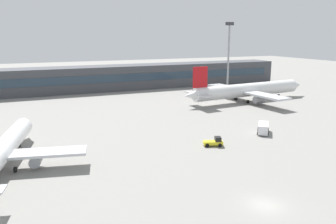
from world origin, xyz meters
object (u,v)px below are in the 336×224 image
Objects in this scene: airplane_near at (2,151)px; baggage_tug_yellow at (214,142)px; service_van_white at (263,128)px; floodlight_tower_east at (229,51)px; airplane_mid at (248,90)px.

baggage_tug_yellow is (36.02, -3.41, -1.99)m from airplane_near.
service_van_white is 62.50m from floodlight_tower_east.
airplane_near is at bearing -155.80° from airplane_mid.
airplane_mid reaches higher than service_van_white.
airplane_mid is 8.87× the size of service_van_white.
airplane_near is 75.09m from airplane_mid.
airplane_mid reaches higher than baggage_tug_yellow.
service_van_white is (13.92, 3.36, 0.31)m from baggage_tug_yellow.
airplane_mid is at bearing -108.29° from floodlight_tower_east.
airplane_near is at bearing 179.95° from service_van_white.
airplane_near is 9.41× the size of baggage_tug_yellow.
airplane_near is at bearing -144.31° from floodlight_tower_east.
floodlight_tower_east reaches higher than baggage_tug_yellow.
service_van_white is at bearing 13.57° from baggage_tug_yellow.
floodlight_tower_east reaches higher than airplane_mid.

